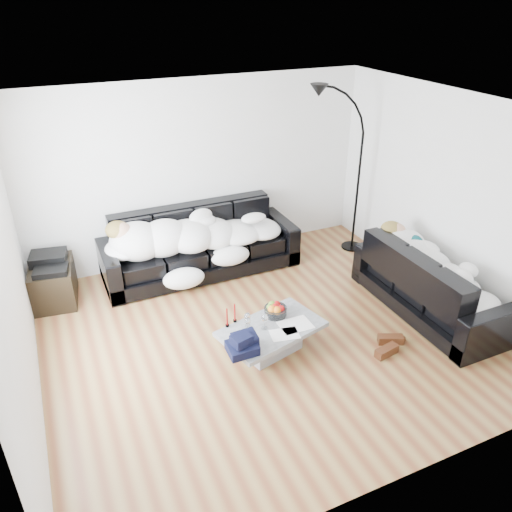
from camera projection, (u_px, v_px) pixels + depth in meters
name	position (u px, v px, depth m)	size (l,w,h in m)	color
ground	(266.00, 334.00, 5.91)	(5.00, 5.00, 0.00)	brown
wall_back	(200.00, 172.00, 7.10)	(5.00, 0.02, 2.60)	silver
wall_left	(12.00, 286.00, 4.39)	(0.02, 4.50, 2.60)	silver
wall_right	(449.00, 199.00, 6.20)	(0.02, 4.50, 2.60)	silver
ceiling	(269.00, 111.00, 4.68)	(5.00, 5.00, 0.00)	white
sofa_back	(200.00, 243.00, 7.03)	(2.73, 0.95, 0.89)	black
sofa_right	(432.00, 281.00, 6.15)	(2.08, 0.89, 0.84)	black
sleeper_back	(200.00, 231.00, 6.89)	(2.31, 0.80, 0.46)	white
sleeper_right	(435.00, 266.00, 6.05)	(1.78, 0.75, 0.44)	white
teal_cushion	(398.00, 239.00, 6.51)	(0.36, 0.30, 0.20)	#0B4B50
coffee_table	(271.00, 339.00, 5.55)	(1.13, 0.66, 0.33)	#939699
fruit_bowl	(276.00, 309.00, 5.65)	(0.26, 0.26, 0.16)	white
wine_glass_a	(247.00, 320.00, 5.45)	(0.07, 0.07, 0.17)	white
wine_glass_b	(248.00, 324.00, 5.39)	(0.07, 0.07, 0.16)	white
wine_glass_c	(265.00, 321.00, 5.42)	(0.08, 0.08, 0.18)	white
candle_left	(227.00, 318.00, 5.43)	(0.04, 0.04, 0.23)	maroon
candle_right	(235.00, 313.00, 5.51)	(0.04, 0.04, 0.23)	maroon
newspaper_a	(295.00, 325.00, 5.50)	(0.35, 0.27, 0.01)	silver
newspaper_b	(285.00, 334.00, 5.36)	(0.30, 0.22, 0.01)	silver
navy_jacket	(245.00, 338.00, 5.04)	(0.32, 0.27, 0.16)	black
shoes	(389.00, 345.00, 5.63)	(0.49, 0.36, 0.11)	#472311
av_cabinet	(54.00, 283.00, 6.43)	(0.51, 0.75, 0.51)	black
stereo	(49.00, 261.00, 6.28)	(0.44, 0.34, 0.13)	black
floor_lamp	(358.00, 180.00, 7.35)	(0.81, 0.32, 2.23)	black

